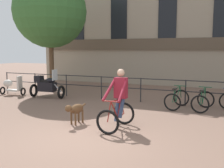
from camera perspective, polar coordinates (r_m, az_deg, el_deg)
The scene contains 10 objects.
ground_plane at distance 6.79m, azimuth -6.64°, elevation -11.91°, with size 60.00×60.00×0.00m, color #7A5B4C.
canal_railing at distance 11.34m, azimuth 6.28°, elevation -0.39°, with size 15.05×0.05×1.05m.
building_facade at distance 17.09m, azimuth 12.25°, elevation 16.61°, with size 18.00×0.72×10.07m.
cyclist_with_bike at distance 7.52m, azimuth 1.38°, elevation -3.93°, with size 0.74×1.21×1.70m.
dog at distance 8.03m, azimuth -7.99°, elevation -5.51°, with size 0.34×0.93×0.65m.
parked_motorcycle at distance 12.67m, azimuth -14.01°, elevation -0.41°, with size 1.65×0.74×1.35m.
parked_bicycle_near_lamp at distance 10.41m, azimuth 13.93°, elevation -3.22°, with size 0.83×1.20×0.86m.
parked_bicycle_mid_left at distance 10.31m, azimuth 19.19°, elevation -3.52°, with size 0.80×1.19×0.86m.
parked_scooter at distance 13.99m, azimuth -20.99°, elevation -0.38°, with size 1.32×0.54×0.96m.
tree_canalside_left at distance 15.12m, azimuth -13.33°, elevation 15.13°, with size 3.96×3.96×6.31m.
Camera 1 is at (3.17, -5.57, 2.25)m, focal length 42.00 mm.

